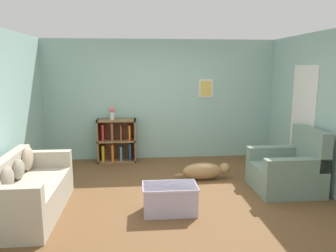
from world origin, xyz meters
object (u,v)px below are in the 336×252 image
Objects in this scene: dog at (205,171)px; vase at (112,112)px; couch at (26,192)px; bookshelf at (117,141)px; recliner_chair at (289,170)px; coffee_table at (170,198)px.

vase is (-1.74, 1.32, 0.91)m from dog.
couch is 1.91× the size of bookshelf.
recliner_chair is 1.02× the size of dog.
couch is 1.72× the size of dog.
coffee_table is at bearing -71.32° from bookshelf.
dog is at bearing 153.18° from recliner_chair.
recliner_chair reaches higher than bookshelf.
dog is (1.66, -1.34, -0.29)m from bookshelf.
vase reaches higher than couch.
vase reaches higher than dog.
bookshelf is 0.63m from vase.
coffee_table is at bearing -120.19° from dog.
dog is at bearing 23.28° from couch.
dog is at bearing -37.15° from vase.
coffee_table reaches higher than dog.
bookshelf is at bearing 141.19° from dog.
vase is at bearing -165.06° from bookshelf.
vase reaches higher than bookshelf.
couch is 2.99m from dog.
bookshelf reaches higher than couch.
bookshelf is 3.55m from recliner_chair.
bookshelf is 0.89× the size of recliner_chair.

